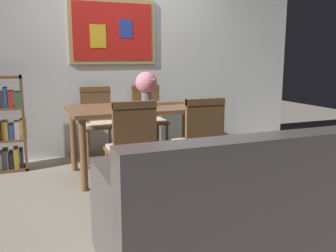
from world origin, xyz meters
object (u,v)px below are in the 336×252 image
leather_couch (243,207)px  potted_ivy (204,128)px  dining_chair_near_left (132,142)px  dining_chair_far_right (148,114)px  dining_chair_near_right (200,137)px  dining_table (141,115)px  bookshelf (9,127)px  dining_chair_far_left (97,117)px  flower_vase (146,85)px

leather_couch → potted_ivy: (1.10, 2.68, -0.03)m
dining_chair_near_left → dining_chair_far_right: same height
dining_chair_near_right → leather_couch: dining_chair_near_right is taller
dining_table → dining_chair_near_left: dining_chair_near_left is taller
dining_chair_far_right → potted_ivy: dining_chair_far_right is taller
dining_chair_near_right → leather_couch: (-0.24, -1.11, -0.22)m
dining_table → leather_couch: leather_couch is taller
dining_chair_near_left → dining_chair_far_right: bearing=66.2°
dining_chair_far_right → bookshelf: (-1.69, -0.11, -0.04)m
bookshelf → dining_table: bearing=-25.6°
dining_chair_far_left → potted_ivy: 1.54m
dining_chair_far_left → dining_chair_near_left: size_ratio=1.00×
dining_chair_far_left → flower_vase: bearing=-59.5°
leather_couch → flower_vase: 2.04m
dining_chair_far_left → dining_chair_near_right: same height
dining_chair_near_right → flower_vase: 0.96m
dining_chair_far_left → dining_chair_near_left: 1.49m
dining_chair_near_right → dining_chair_far_right: same height
leather_couch → bookshelf: (-1.44, 2.54, 0.19)m
dining_chair_far_left → flower_vase: (0.41, -0.70, 0.44)m
dining_chair_near_left → dining_chair_far_left: bearing=90.4°
leather_couch → flower_vase: bearing=90.2°
dining_chair_near_right → potted_ivy: (0.86, 1.56, -0.26)m
potted_ivy → flower_vase: (-1.11, -0.75, 0.70)m
potted_ivy → dining_chair_far_right: bearing=-178.0°
dining_table → dining_chair_far_left: (-0.33, 0.74, -0.11)m
dining_chair_near_right → leather_couch: 1.16m
dining_chair_near_right → dining_chair_far_right: size_ratio=1.00×
bookshelf → potted_ivy: 2.55m
dining_chair_far_right → dining_table: bearing=-114.1°
leather_couch → potted_ivy: size_ratio=3.21×
bookshelf → flower_vase: bearing=-23.1°
dining_chair_far_left → dining_table: bearing=-65.7°
dining_table → dining_chair_near_right: size_ratio=1.69×
flower_vase → dining_chair_far_left: bearing=120.5°
dining_chair_near_right → dining_chair_far_left: bearing=113.6°
dining_table → dining_chair_near_right: bearing=-67.0°
dining_chair_far_left → leather_couch: 2.67m
dining_chair_far_left → leather_couch: size_ratio=0.51×
leather_couch → flower_vase: (-0.01, 1.93, 0.67)m
potted_ivy → flower_vase: bearing=-145.8°
dining_chair_far_right → leather_couch: size_ratio=0.51×
dining_chair_near_right → flower_vase: flower_vase is taller
dining_table → flower_vase: (0.08, 0.04, 0.33)m
potted_ivy → dining_chair_near_left: bearing=-134.5°
dining_chair_far_right → potted_ivy: bearing=2.0°
leather_couch → dining_table: bearing=92.7°
leather_couch → bookshelf: bearing=119.6°
dining_chair_near_left → leather_couch: dining_chair_near_left is taller
dining_chair_near_right → potted_ivy: size_ratio=1.62×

